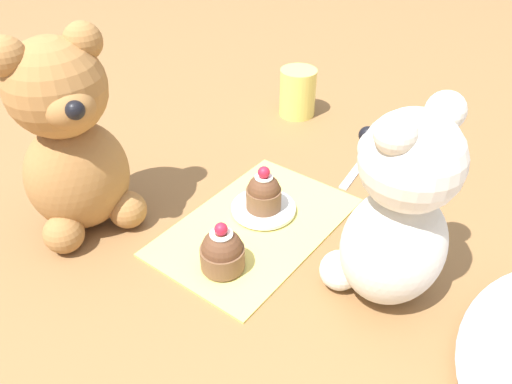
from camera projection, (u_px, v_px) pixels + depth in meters
name	position (u px, v px, depth m)	size (l,w,h in m)	color
ground_plane	(256.00, 227.00, 0.64)	(4.00, 4.00, 0.00)	olive
knitted_placemat	(256.00, 225.00, 0.64)	(0.26, 0.17, 0.01)	#E0D166
teddy_bear_cream	(398.00, 213.00, 0.50)	(0.14, 0.13, 0.23)	silver
teddy_bear_tan	(70.00, 142.00, 0.58)	(0.15, 0.15, 0.25)	#A3703D
cupcake_near_cream_bear	(222.00, 251.00, 0.56)	(0.05, 0.05, 0.06)	brown
saucer_plate	(264.00, 208.00, 0.66)	(0.09, 0.09, 0.01)	white
cupcake_near_tan_bear	(264.00, 193.00, 0.64)	(0.05, 0.05, 0.06)	brown
juice_glass	(298.00, 92.00, 0.87)	(0.06, 0.06, 0.08)	#EADB66
teaspoon	(359.00, 166.00, 0.75)	(0.13, 0.01, 0.01)	silver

